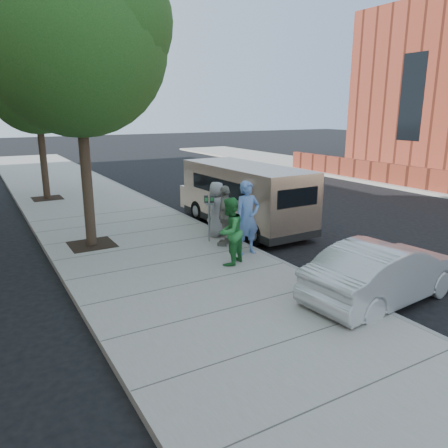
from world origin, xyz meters
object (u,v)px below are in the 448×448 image
Objects in this scene: sedan at (385,272)px; person_officer at (247,218)px; tree_far at (36,81)px; person_gray_shirt at (217,209)px; person_green_shirt at (230,231)px; tree_near at (77,37)px; van at (244,195)px; person_striped_polo at (225,215)px; parking_meter at (209,208)px.

sedan is 3.75m from person_officer.
person_gray_shirt is at bearing -68.39° from tree_far.
person_green_shirt is (-1.79, 3.11, 0.34)m from sedan.
tree_near is 7.63m from tree_far.
van is at bearing -1.33° from tree_near.
tree_near is 1.98× the size of sedan.
tree_near is 6.62m from van.
tree_far is 10.73m from person_striped_polo.
person_gray_shirt is at bearing -151.21° from van.
tree_near is 5.79m from person_gray_shirt.
person_officer is at bearing -179.03° from person_green_shirt.
person_striped_polo reaches higher than person_green_shirt.
person_gray_shirt is (-0.85, 5.42, 0.33)m from sedan.
person_green_shirt is (-2.43, -3.18, -0.13)m from van.
person_green_shirt is 1.01× the size of person_gray_shirt.
person_officer is 1.83m from person_gray_shirt.
tree_far is 15.24m from sedan.
van is 1.74m from person_gray_shirt.
tree_far is 4.87× the size of parking_meter.
sedan is at bearing -73.73° from person_officer.
tree_near is at bearing -77.15° from person_striped_polo.
tree_near is 4.50× the size of person_striped_polo.
tree_far reaches higher than person_officer.
person_green_shirt is at bearing -83.28° from parking_meter.
person_officer is 1.14× the size of person_striped_polo.
parking_meter is (2.94, -1.36, -4.43)m from tree_near.
van is at bearing 60.23° from person_officer.
person_officer is at bearing -40.58° from tree_near.
tree_far is at bearing -118.04° from person_striped_polo.
person_officer reaches higher than parking_meter.
tree_far reaches higher than van.
tree_far is 3.89× the size of person_striped_polo.
person_green_shirt is at bearing -53.17° from tree_near.
tree_near reaches higher than parking_meter.
van is at bearing -156.81° from person_green_shirt.
person_green_shirt is 1.58m from person_striped_polo.
person_gray_shirt reaches higher than parking_meter.
sedan is (4.25, -6.40, -4.92)m from tree_near.
person_striped_polo is (-1.73, -1.76, -0.11)m from van.
tree_near is at bearing 175.93° from parking_meter.
sedan is at bearing -97.31° from van.
person_officer is 1.18× the size of person_gray_shirt.
tree_near reaches higher than person_green_shirt.
sedan is 2.28× the size of person_striped_polo.
parking_meter is at bearing -148.93° from van.
tree_near is 1.33× the size of van.
van reaches higher than person_green_shirt.
person_officer is 0.96m from person_green_shirt.
tree_far is at bearing 90.00° from tree_near.
person_green_shirt is 2.49m from person_gray_shirt.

